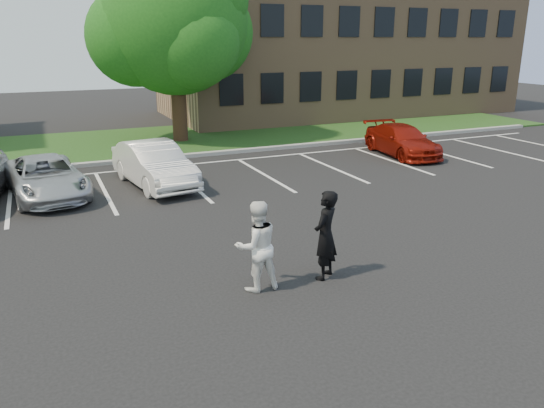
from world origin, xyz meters
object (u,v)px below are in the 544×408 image
object	(u,v)px
tree	(176,24)
man_white_shirt	(257,246)
car_silver_minivan	(46,177)
car_white_sedan	(154,165)
car_red_compact	(402,140)
office_building	(338,47)
man_black_suit	(325,235)

from	to	relation	value
tree	man_white_shirt	bearing A→B (deg)	-99.49
tree	car_silver_minivan	world-z (taller)	tree
man_white_shirt	car_white_sedan	bearing A→B (deg)	-90.63
tree	car_red_compact	world-z (taller)	tree
tree	car_white_sedan	distance (m)	9.26
office_building	car_white_sedan	size ratio (longest dim) A/B	5.07
car_silver_minivan	car_red_compact	distance (m)	13.95
tree	car_silver_minivan	size ratio (longest dim) A/B	1.97
tree	man_black_suit	xyz separation A→B (m)	(-1.20, -16.07, -4.41)
tree	car_white_sedan	world-z (taller)	tree
man_black_suit	car_red_compact	size ratio (longest dim) A/B	0.43
tree	car_white_sedan	xyz separation A→B (m)	(-2.88, -7.49, -4.62)
man_white_shirt	car_white_sedan	world-z (taller)	man_white_shirt
office_building	car_white_sedan	world-z (taller)	office_building
tree	man_black_suit	bearing A→B (deg)	-94.26
car_white_sedan	office_building	bearing A→B (deg)	33.66
car_red_compact	man_white_shirt	bearing A→B (deg)	-132.80
office_building	car_red_compact	size ratio (longest dim) A/B	5.19
tree	car_red_compact	size ratio (longest dim) A/B	2.04
car_red_compact	man_black_suit	bearing A→B (deg)	-128.16
tree	car_silver_minivan	xyz separation A→B (m)	(-6.23, -7.41, -4.73)
man_black_suit	man_white_shirt	bearing A→B (deg)	-41.11
car_silver_minivan	car_red_compact	world-z (taller)	car_red_compact
office_building	man_black_suit	distance (m)	26.37
man_black_suit	car_red_compact	xyz separation A→B (m)	(8.91, 9.22, -0.31)
office_building	car_red_compact	distance (m)	14.42
car_silver_minivan	office_building	bearing A→B (deg)	28.87
man_black_suit	car_silver_minivan	bearing A→B (deg)	-97.70
man_white_shirt	car_red_compact	world-z (taller)	man_white_shirt
tree	car_silver_minivan	distance (m)	10.77
office_building	car_white_sedan	bearing A→B (deg)	-137.51
tree	man_white_shirt	size ratio (longest dim) A/B	4.84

